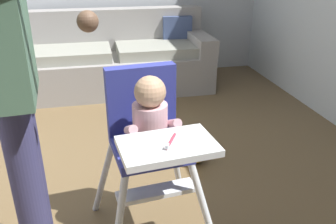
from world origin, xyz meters
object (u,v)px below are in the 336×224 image
high_chair (149,129)px  toy_ball (194,150)px  adult_standing (11,79)px  couch (115,60)px

high_chair → toy_ball: 0.94m
adult_standing → high_chair: bearing=0.1°
high_chair → adult_standing: size_ratio=0.55×
high_chair → toy_ball: (0.43, 0.64, -0.54)m
couch → toy_ball: size_ratio=10.86×
couch → high_chair: size_ratio=2.33×
toy_ball → adult_standing: bearing=-145.8°
couch → high_chair: 2.44m
couch → adult_standing: 2.61m
couch → adult_standing: bearing=-13.1°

